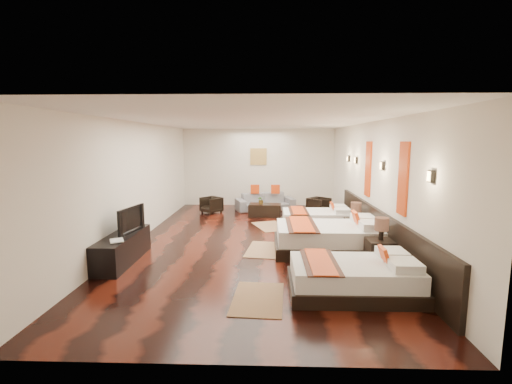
{
  "coord_description": "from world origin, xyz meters",
  "views": [
    {
      "loc": [
        0.33,
        -8.19,
        2.36
      ],
      "look_at": [
        0.05,
        0.52,
        1.1
      ],
      "focal_mm": 24.82,
      "sensor_mm": 36.0,
      "label": 1
    }
  ],
  "objects_px": {
    "bed_near": "(354,277)",
    "tv_console": "(123,248)",
    "armchair_right": "(319,206)",
    "bed_mid": "(331,238)",
    "coffee_table": "(265,210)",
    "figurine": "(134,218)",
    "armchair_left": "(211,205)",
    "book": "(110,242)",
    "nightstand_a": "(380,250)",
    "nightstand_b": "(355,227)",
    "tv": "(127,220)",
    "sofa": "(265,202)",
    "table_plant": "(261,200)",
    "bed_far": "(317,219)"
  },
  "relations": [
    {
      "from": "bed_near",
      "to": "tv_console",
      "type": "xyz_separation_m",
      "value": [
        -4.19,
        1.3,
        0.02
      ]
    },
    {
      "from": "bed_far",
      "to": "table_plant",
      "type": "height_order",
      "value": "bed_far"
    },
    {
      "from": "book",
      "to": "nightstand_a",
      "type": "bearing_deg",
      "value": 4.23
    },
    {
      "from": "nightstand_a",
      "to": "armchair_left",
      "type": "distance_m",
      "value": 6.37
    },
    {
      "from": "bed_mid",
      "to": "tv_console",
      "type": "xyz_separation_m",
      "value": [
        -4.2,
        -0.79,
        -0.03
      ]
    },
    {
      "from": "figurine",
      "to": "armchair_left",
      "type": "height_order",
      "value": "figurine"
    },
    {
      "from": "armchair_right",
      "to": "bed_mid",
      "type": "bearing_deg",
      "value": -141.28
    },
    {
      "from": "tv",
      "to": "figurine",
      "type": "relative_size",
      "value": 2.57
    },
    {
      "from": "armchair_left",
      "to": "coffee_table",
      "type": "height_order",
      "value": "armchair_left"
    },
    {
      "from": "tv_console",
      "to": "tv",
      "type": "xyz_separation_m",
      "value": [
        0.05,
        0.18,
        0.54
      ]
    },
    {
      "from": "table_plant",
      "to": "bed_near",
      "type": "bearing_deg",
      "value": -74.5
    },
    {
      "from": "bed_mid",
      "to": "tv_console",
      "type": "distance_m",
      "value": 4.27
    },
    {
      "from": "tv",
      "to": "book",
      "type": "relative_size",
      "value": 2.96
    },
    {
      "from": "bed_mid",
      "to": "armchair_left",
      "type": "height_order",
      "value": "bed_mid"
    },
    {
      "from": "tv_console",
      "to": "coffee_table",
      "type": "xyz_separation_m",
      "value": [
        2.76,
        4.33,
        -0.08
      ]
    },
    {
      "from": "nightstand_b",
      "to": "tv_console",
      "type": "relative_size",
      "value": 0.51
    },
    {
      "from": "bed_near",
      "to": "nightstand_b",
      "type": "height_order",
      "value": "nightstand_b"
    },
    {
      "from": "bed_far",
      "to": "figurine",
      "type": "distance_m",
      "value": 4.77
    },
    {
      "from": "bed_far",
      "to": "armchair_left",
      "type": "distance_m",
      "value": 3.75
    },
    {
      "from": "sofa",
      "to": "armchair_right",
      "type": "distance_m",
      "value": 1.87
    },
    {
      "from": "tv",
      "to": "bed_near",
      "type": "bearing_deg",
      "value": -99.91
    },
    {
      "from": "tv",
      "to": "armchair_left",
      "type": "xyz_separation_m",
      "value": [
        0.93,
        4.65,
        -0.54
      ]
    },
    {
      "from": "bed_far",
      "to": "coffee_table",
      "type": "xyz_separation_m",
      "value": [
        -1.44,
        1.43,
        -0.05
      ]
    },
    {
      "from": "nightstand_a",
      "to": "sofa",
      "type": "relative_size",
      "value": 0.48
    },
    {
      "from": "bed_far",
      "to": "book",
      "type": "bearing_deg",
      "value": -140.74
    },
    {
      "from": "bed_far",
      "to": "tv_console",
      "type": "bearing_deg",
      "value": -145.34
    },
    {
      "from": "nightstand_b",
      "to": "bed_mid",
      "type": "bearing_deg",
      "value": -128.06
    },
    {
      "from": "figurine",
      "to": "table_plant",
      "type": "xyz_separation_m",
      "value": [
        2.64,
        3.63,
        -0.19
      ]
    },
    {
      "from": "nightstand_a",
      "to": "armchair_right",
      "type": "relative_size",
      "value": 1.57
    },
    {
      "from": "bed_far",
      "to": "armchair_right",
      "type": "xyz_separation_m",
      "value": [
        0.31,
        1.81,
        0.03
      ]
    },
    {
      "from": "tv_console",
      "to": "figurine",
      "type": "relative_size",
      "value": 5.12
    },
    {
      "from": "book",
      "to": "coffee_table",
      "type": "height_order",
      "value": "book"
    },
    {
      "from": "book",
      "to": "nightstand_b",
      "type": "bearing_deg",
      "value": 24.65
    },
    {
      "from": "bed_far",
      "to": "nightstand_a",
      "type": "xyz_separation_m",
      "value": [
        0.75,
        -3.06,
        0.09
      ]
    },
    {
      "from": "nightstand_a",
      "to": "figurine",
      "type": "height_order",
      "value": "nightstand_a"
    },
    {
      "from": "nightstand_b",
      "to": "tv",
      "type": "bearing_deg",
      "value": -162.31
    },
    {
      "from": "bed_far",
      "to": "armchair_left",
      "type": "relative_size",
      "value": 3.19
    },
    {
      "from": "figurine",
      "to": "sofa",
      "type": "bearing_deg",
      "value": 59.65
    },
    {
      "from": "nightstand_a",
      "to": "nightstand_b",
      "type": "bearing_deg",
      "value": 90.0
    },
    {
      "from": "bed_far",
      "to": "sofa",
      "type": "height_order",
      "value": "bed_far"
    },
    {
      "from": "tv",
      "to": "tv_console",
      "type": "bearing_deg",
      "value": 174.21
    },
    {
      "from": "bed_mid",
      "to": "armchair_left",
      "type": "xyz_separation_m",
      "value": [
        -3.22,
        4.04,
        -0.04
      ]
    },
    {
      "from": "sofa",
      "to": "coffee_table",
      "type": "height_order",
      "value": "sofa"
    },
    {
      "from": "coffee_table",
      "to": "table_plant",
      "type": "bearing_deg",
      "value": -165.34
    },
    {
      "from": "bed_far",
      "to": "tv_console",
      "type": "height_order",
      "value": "bed_far"
    },
    {
      "from": "book",
      "to": "sofa",
      "type": "bearing_deg",
      "value": 64.99
    },
    {
      "from": "bed_near",
      "to": "bed_mid",
      "type": "relative_size",
      "value": 0.85
    },
    {
      "from": "book",
      "to": "coffee_table",
      "type": "relative_size",
      "value": 0.31
    },
    {
      "from": "nightstand_a",
      "to": "tv_console",
      "type": "distance_m",
      "value": 4.95
    },
    {
      "from": "bed_near",
      "to": "tv",
      "type": "bearing_deg",
      "value": 160.3
    }
  ]
}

